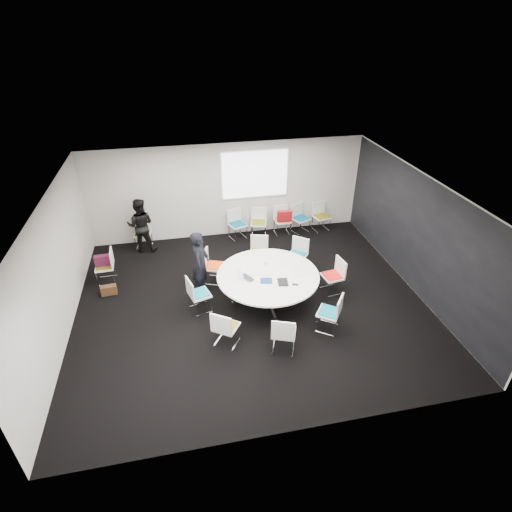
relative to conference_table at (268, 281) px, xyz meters
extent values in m
cube|color=black|center=(-0.40, 0.01, -0.57)|extent=(8.00, 7.00, 0.04)
cube|color=white|center=(-0.40, 0.01, 2.27)|extent=(8.00, 7.00, 0.04)
cube|color=#B8B3AD|center=(-0.40, 3.53, 0.85)|extent=(8.00, 0.04, 2.80)
cube|color=#B8B3AD|center=(-0.40, -3.51, 0.85)|extent=(8.00, 0.04, 2.80)
cube|color=#B8B3AD|center=(-4.42, 0.01, 0.85)|extent=(0.04, 7.00, 2.80)
cube|color=#B8B3AD|center=(3.62, 0.01, 0.85)|extent=(0.04, 7.00, 2.80)
cube|color=black|center=(3.59, 0.01, 0.85)|extent=(0.01, 6.94, 2.74)
cube|color=silver|center=(0.00, 0.00, -0.51)|extent=(0.90, 0.90, 0.08)
cylinder|color=silver|center=(0.00, 0.00, -0.19)|extent=(0.10, 0.10, 0.65)
cylinder|color=white|center=(0.00, 0.00, 0.16)|extent=(2.35, 2.35, 0.04)
cube|color=white|center=(0.40, 3.47, 1.30)|extent=(1.90, 0.03, 1.35)
cube|color=silver|center=(1.59, 0.02, -0.34)|extent=(0.48, 0.48, 0.42)
cube|color=white|center=(1.59, 0.02, -0.11)|extent=(0.51, 0.52, 0.04)
cube|color=red|center=(1.59, 0.02, -0.08)|extent=(0.44, 0.45, 0.03)
cube|color=white|center=(1.79, 0.05, 0.12)|extent=(0.11, 0.46, 0.42)
cube|color=silver|center=(1.04, 1.11, -0.34)|extent=(0.59, 0.59, 0.42)
cube|color=white|center=(1.04, 1.11, -0.11)|extent=(0.63, 0.63, 0.04)
cube|color=#0C6F7B|center=(1.04, 1.11, -0.08)|extent=(0.55, 0.55, 0.03)
cube|color=white|center=(1.17, 1.27, 0.12)|extent=(0.38, 0.32, 0.42)
cube|color=silver|center=(0.08, 1.42, -0.34)|extent=(0.52, 0.52, 0.42)
cube|color=white|center=(0.08, 1.42, -0.11)|extent=(0.57, 0.55, 0.04)
cube|color=olive|center=(0.08, 1.42, -0.08)|extent=(0.49, 0.48, 0.03)
cube|color=white|center=(0.14, 1.62, 0.12)|extent=(0.45, 0.17, 0.42)
cube|color=silver|center=(-1.13, 1.04, -0.34)|extent=(0.54, 0.54, 0.42)
cube|color=white|center=(-1.13, 1.04, -0.11)|extent=(0.57, 0.58, 0.04)
cube|color=#DD4E11|center=(-1.13, 1.04, -0.08)|extent=(0.50, 0.51, 0.03)
cube|color=white|center=(-1.33, 1.11, 0.12)|extent=(0.19, 0.44, 0.42)
cube|color=silver|center=(-1.59, -0.04, -0.34)|extent=(0.52, 0.52, 0.42)
cube|color=white|center=(-1.59, -0.04, -0.11)|extent=(0.55, 0.57, 0.04)
cube|color=#0D8289|center=(-1.59, -0.04, -0.08)|extent=(0.48, 0.49, 0.03)
cube|color=white|center=(-1.79, -0.10, 0.12)|extent=(0.16, 0.45, 0.42)
cube|color=silver|center=(-1.15, -1.24, -0.34)|extent=(0.58, 0.58, 0.42)
cube|color=white|center=(-1.15, -1.24, -0.11)|extent=(0.63, 0.62, 0.04)
cube|color=olive|center=(-1.15, -1.24, -0.08)|extent=(0.54, 0.54, 0.03)
cube|color=white|center=(-1.27, -1.41, 0.12)|extent=(0.40, 0.29, 0.42)
cube|color=silver|center=(-0.06, -1.64, -0.34)|extent=(0.54, 0.54, 0.42)
cube|color=white|center=(-0.06, -1.64, -0.11)|extent=(0.59, 0.57, 0.04)
cube|color=red|center=(-0.06, -1.64, -0.08)|extent=(0.51, 0.50, 0.03)
cube|color=white|center=(-0.13, -1.83, 0.12)|extent=(0.44, 0.20, 0.42)
cube|color=silver|center=(1.03, -1.24, -0.34)|extent=(0.59, 0.59, 0.42)
cube|color=white|center=(1.03, -1.24, -0.11)|extent=(0.63, 0.63, 0.04)
cube|color=#0A6F83|center=(1.03, -1.24, -0.08)|extent=(0.54, 0.55, 0.03)
cube|color=white|center=(1.20, -1.37, 0.12)|extent=(0.30, 0.39, 0.42)
cube|color=silver|center=(-0.19, 3.16, -0.34)|extent=(0.54, 0.54, 0.42)
cube|color=white|center=(-0.19, 3.16, -0.11)|extent=(0.58, 0.57, 0.04)
cube|color=#08567A|center=(-0.19, 3.16, -0.08)|extent=(0.51, 0.50, 0.03)
cube|color=white|center=(-0.26, 3.36, 0.12)|extent=(0.44, 0.19, 0.42)
cube|color=silver|center=(0.45, 3.13, -0.34)|extent=(0.52, 0.52, 0.42)
cube|color=white|center=(0.45, 3.13, -0.11)|extent=(0.56, 0.55, 0.04)
cube|color=olive|center=(0.45, 3.13, -0.08)|extent=(0.49, 0.47, 0.03)
cube|color=white|center=(0.50, 3.34, 0.12)|extent=(0.45, 0.16, 0.42)
cube|color=silver|center=(1.19, 3.16, -0.34)|extent=(0.43, 0.43, 0.42)
cube|color=white|center=(1.19, 3.16, -0.11)|extent=(0.47, 0.45, 0.04)
cube|color=orange|center=(1.19, 3.16, -0.08)|extent=(0.41, 0.39, 0.03)
cube|color=white|center=(1.18, 3.37, 0.12)|extent=(0.46, 0.05, 0.42)
cube|color=silver|center=(1.78, 3.16, -0.34)|extent=(0.56, 0.56, 0.42)
cube|color=white|center=(1.78, 3.16, -0.11)|extent=(0.60, 0.59, 0.04)
cube|color=#0B5D86|center=(1.78, 3.16, -0.08)|extent=(0.52, 0.51, 0.03)
cube|color=white|center=(1.69, 3.35, 0.12)|extent=(0.43, 0.22, 0.42)
cube|color=silver|center=(2.45, 3.16, -0.34)|extent=(0.50, 0.50, 0.42)
cube|color=white|center=(2.45, 3.16, -0.11)|extent=(0.54, 0.52, 0.04)
cube|color=olive|center=(2.45, 3.16, -0.08)|extent=(0.47, 0.45, 0.03)
cube|color=white|center=(2.40, 3.37, 0.12)|extent=(0.46, 0.13, 0.42)
cube|color=silver|center=(-3.81, 1.58, -0.34)|extent=(0.44, 0.44, 0.42)
cube|color=white|center=(-3.81, 1.58, -0.11)|extent=(0.46, 0.48, 0.04)
cube|color=brown|center=(-3.81, 1.58, -0.08)|extent=(0.40, 0.42, 0.03)
cube|color=white|center=(-3.60, 1.59, 0.12)|extent=(0.06, 0.46, 0.42)
cube|color=silver|center=(-2.94, 3.16, -0.34)|extent=(0.46, 0.46, 0.42)
cube|color=white|center=(-2.94, 3.16, -0.11)|extent=(0.50, 0.49, 0.04)
cube|color=#5C7015|center=(-2.94, 3.16, -0.08)|extent=(0.44, 0.42, 0.03)
cube|color=white|center=(-2.92, 3.37, 0.12)|extent=(0.46, 0.08, 0.42)
imported|color=black|center=(-1.48, 0.61, 0.27)|extent=(0.55, 0.69, 1.65)
imported|color=black|center=(-2.94, 3.01, 0.23)|extent=(0.84, 0.70, 1.57)
imported|color=#333338|center=(-0.45, -0.03, 0.19)|extent=(0.37, 0.42, 0.03)
cube|color=silver|center=(-0.64, -0.02, 0.31)|extent=(0.08, 0.30, 0.22)
cube|color=black|center=(0.25, -0.38, 0.19)|extent=(0.26, 0.33, 0.02)
cube|color=navy|center=(-0.10, -0.25, 0.19)|extent=(0.30, 0.25, 0.03)
cube|color=white|center=(0.59, 0.16, 0.18)|extent=(0.37, 0.34, 0.00)
cube|color=silver|center=(0.73, -0.15, 0.18)|extent=(0.32, 0.24, 0.00)
cylinder|color=white|center=(0.03, 0.41, 0.22)|extent=(0.08, 0.08, 0.09)
cube|color=black|center=(0.49, -0.51, 0.18)|extent=(0.16, 0.12, 0.01)
cube|color=#48132C|center=(-3.81, 1.58, 0.07)|extent=(0.41, 0.16, 0.28)
cube|color=#432815|center=(-3.71, 1.00, -0.43)|extent=(0.37, 0.19, 0.24)
cube|color=maroon|center=(1.19, 2.95, 0.15)|extent=(0.45, 0.21, 0.36)
camera|label=1|loc=(-1.80, -7.35, 5.30)|focal=28.00mm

